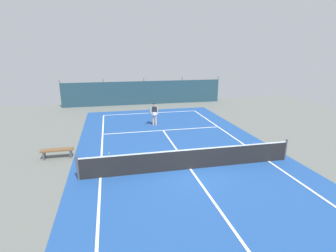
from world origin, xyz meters
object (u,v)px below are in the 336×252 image
object	(u,v)px
courtside_bench	(57,151)
tennis_net	(191,159)
tennis_ball_near_player	(109,153)
tennis_player	(154,113)

from	to	relation	value
courtside_bench	tennis_net	bearing A→B (deg)	-23.72
tennis_net	courtside_bench	size ratio (longest dim) A/B	6.33
tennis_ball_near_player	courtside_bench	xyz separation A→B (m)	(-2.58, -0.02, 0.34)
tennis_player	tennis_ball_near_player	bearing A→B (deg)	75.77
tennis_net	courtside_bench	world-z (taller)	tennis_net
tennis_net	courtside_bench	xyz separation A→B (m)	(-6.31, 2.77, -0.14)
tennis_net	tennis_player	xyz separation A→B (m)	(-0.34, 7.92, 0.45)
tennis_player	tennis_ball_near_player	world-z (taller)	tennis_player
tennis_net	tennis_ball_near_player	world-z (taller)	tennis_net
tennis_player	courtside_bench	world-z (taller)	tennis_player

